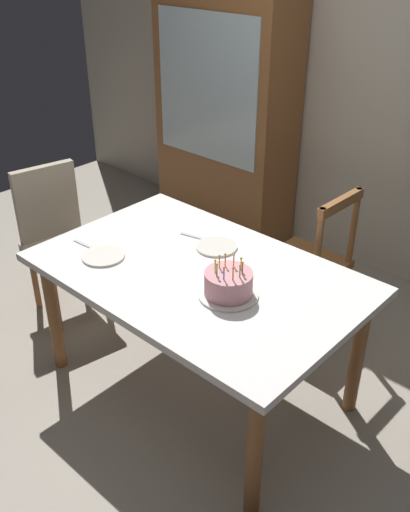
{
  "coord_description": "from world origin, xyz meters",
  "views": [
    {
      "loc": [
        1.64,
        -1.73,
        2.22
      ],
      "look_at": [
        0.05,
        0.0,
        0.85
      ],
      "focal_mm": 39.95,
      "sensor_mm": 36.0,
      "label": 1
    }
  ],
  "objects_px": {
    "dining_table": "(198,285)",
    "chair_upholstered": "(58,234)",
    "china_cabinet": "(226,116)",
    "chair_spindle_back": "(307,265)",
    "birthday_cake": "(228,285)",
    "plate_near_celebrant": "(103,256)",
    "plate_far_side": "(217,247)"
  },
  "relations": [
    {
      "from": "chair_upholstered",
      "to": "plate_near_celebrant",
      "type": "bearing_deg",
      "value": -15.75
    },
    {
      "from": "chair_spindle_back",
      "to": "china_cabinet",
      "type": "bearing_deg",
      "value": 150.57
    },
    {
      "from": "dining_table",
      "to": "birthday_cake",
      "type": "bearing_deg",
      "value": -14.46
    },
    {
      "from": "plate_far_side",
      "to": "chair_spindle_back",
      "type": "bearing_deg",
      "value": 71.71
    },
    {
      "from": "dining_table",
      "to": "plate_near_celebrant",
      "type": "bearing_deg",
      "value": -152.36
    },
    {
      "from": "chair_upholstered",
      "to": "china_cabinet",
      "type": "height_order",
      "value": "china_cabinet"
    },
    {
      "from": "birthday_cake",
      "to": "plate_far_side",
      "type": "xyz_separation_m",
      "value": [
        -0.34,
        0.3,
        -0.05
      ]
    },
    {
      "from": "dining_table",
      "to": "china_cabinet",
      "type": "bearing_deg",
      "value": 126.72
    },
    {
      "from": "birthday_cake",
      "to": "chair_upholstered",
      "type": "distance_m",
      "value": 1.48
    },
    {
      "from": "plate_near_celebrant",
      "to": "chair_upholstered",
      "type": "height_order",
      "value": "chair_upholstered"
    },
    {
      "from": "dining_table",
      "to": "chair_spindle_back",
      "type": "distance_m",
      "value": 0.87
    },
    {
      "from": "birthday_cake",
      "to": "plate_near_celebrant",
      "type": "bearing_deg",
      "value": -166.57
    },
    {
      "from": "dining_table",
      "to": "chair_upholstered",
      "type": "bearing_deg",
      "value": -179.01
    },
    {
      "from": "chair_spindle_back",
      "to": "chair_upholstered",
      "type": "height_order",
      "value": "same"
    },
    {
      "from": "dining_table",
      "to": "chair_upholstered",
      "type": "xyz_separation_m",
      "value": [
        -1.19,
        -0.02,
        -0.13
      ]
    },
    {
      "from": "birthday_cake",
      "to": "plate_near_celebrant",
      "type": "xyz_separation_m",
      "value": [
        -0.7,
        -0.17,
        -0.05
      ]
    },
    {
      "from": "plate_near_celebrant",
      "to": "chair_upholstered",
      "type": "xyz_separation_m",
      "value": [
        -0.75,
        0.21,
        -0.22
      ]
    },
    {
      "from": "dining_table",
      "to": "birthday_cake",
      "type": "relative_size",
      "value": 5.76
    },
    {
      "from": "chair_spindle_back",
      "to": "china_cabinet",
      "type": "height_order",
      "value": "china_cabinet"
    },
    {
      "from": "chair_spindle_back",
      "to": "birthday_cake",
      "type": "bearing_deg",
      "value": -81.42
    },
    {
      "from": "dining_table",
      "to": "chair_spindle_back",
      "type": "bearing_deg",
      "value": 81.92
    },
    {
      "from": "dining_table",
      "to": "china_cabinet",
      "type": "height_order",
      "value": "china_cabinet"
    },
    {
      "from": "plate_far_side",
      "to": "china_cabinet",
      "type": "height_order",
      "value": "china_cabinet"
    },
    {
      "from": "china_cabinet",
      "to": "plate_near_celebrant",
      "type": "bearing_deg",
      "value": -68.14
    },
    {
      "from": "plate_near_celebrant",
      "to": "chair_upholstered",
      "type": "bearing_deg",
      "value": 164.25
    },
    {
      "from": "chair_spindle_back",
      "to": "plate_far_side",
      "type": "bearing_deg",
      "value": -108.29
    },
    {
      "from": "china_cabinet",
      "to": "birthday_cake",
      "type": "bearing_deg",
      "value": -48.9
    },
    {
      "from": "dining_table",
      "to": "china_cabinet",
      "type": "xyz_separation_m",
      "value": [
        -1.16,
        1.56,
        0.29
      ]
    },
    {
      "from": "dining_table",
      "to": "plate_near_celebrant",
      "type": "xyz_separation_m",
      "value": [
        -0.44,
        -0.23,
        0.09
      ]
    },
    {
      "from": "birthday_cake",
      "to": "chair_spindle_back",
      "type": "distance_m",
      "value": 0.98
    },
    {
      "from": "plate_far_side",
      "to": "china_cabinet",
      "type": "bearing_deg",
      "value": 129.2
    },
    {
      "from": "plate_near_celebrant",
      "to": "china_cabinet",
      "type": "distance_m",
      "value": 1.94
    }
  ]
}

